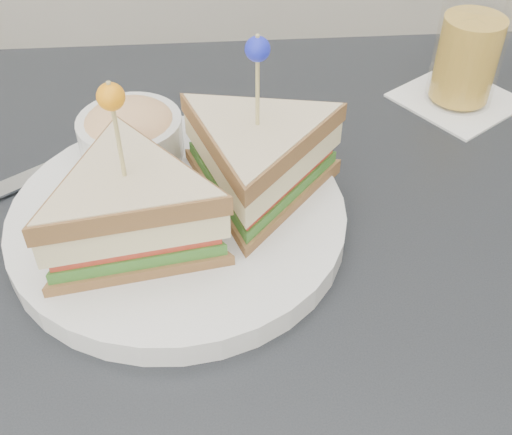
% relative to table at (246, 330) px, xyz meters
% --- Properties ---
extents(table, '(0.80, 0.80, 0.75)m').
position_rel_table_xyz_m(table, '(0.00, 0.00, 0.00)').
color(table, black).
rests_on(table, ground).
extents(plate_meal, '(0.37, 0.37, 0.17)m').
position_rel_table_xyz_m(plate_meal, '(-0.05, 0.06, 0.12)').
color(plate_meal, white).
rests_on(plate_meal, table).
extents(drink_set, '(0.16, 0.16, 0.14)m').
position_rel_table_xyz_m(drink_set, '(0.25, 0.24, 0.14)').
color(drink_set, white).
rests_on(drink_set, table).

